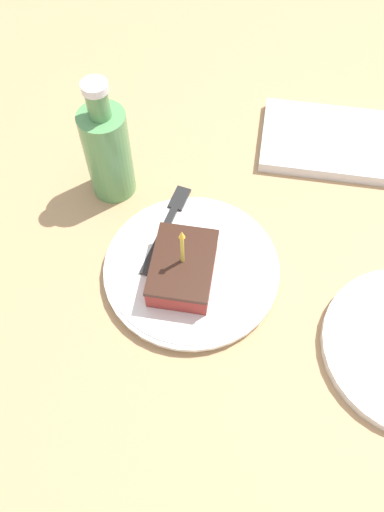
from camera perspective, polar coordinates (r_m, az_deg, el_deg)
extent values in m
cube|color=tan|center=(0.78, -1.57, -2.37)|extent=(2.40, 2.40, 0.04)
cylinder|color=white|center=(0.76, 0.00, -1.22)|extent=(0.25, 0.25, 0.02)
cylinder|color=white|center=(0.75, 0.00, -1.07)|extent=(0.26, 0.26, 0.01)
cube|color=#99332D|center=(0.72, -1.05, -1.53)|extent=(0.09, 0.12, 0.04)
cube|color=#381E14|center=(0.70, -1.07, -0.67)|extent=(0.09, 0.12, 0.01)
cylinder|color=#EAD84C|center=(0.68, -1.12, 0.78)|extent=(0.01, 0.01, 0.06)
cone|color=yellow|center=(0.65, -1.17, 2.49)|extent=(0.01, 0.01, 0.01)
cube|color=#262626|center=(0.77, -3.75, 1.82)|extent=(0.04, 0.13, 0.00)
cube|color=#262626|center=(0.81, -1.43, 6.61)|extent=(0.03, 0.05, 0.00)
cylinder|color=#599959|center=(0.81, -9.54, 11.39)|extent=(0.07, 0.07, 0.16)
cylinder|color=#599959|center=(0.74, -10.71, 16.76)|extent=(0.03, 0.03, 0.04)
cylinder|color=white|center=(0.72, -11.08, 18.43)|extent=(0.04, 0.04, 0.01)
cube|color=silver|center=(0.95, 17.42, 12.20)|extent=(0.31, 0.17, 0.02)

